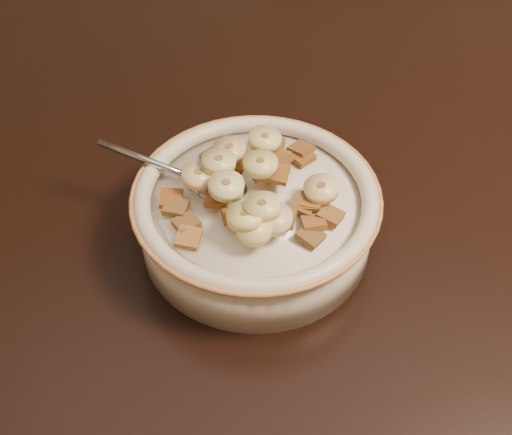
{
  "coord_description": "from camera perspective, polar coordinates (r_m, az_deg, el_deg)",
  "views": [
    {
      "loc": [
        -0.18,
        -0.51,
        1.22
      ],
      "look_at": [
        -0.15,
        -0.1,
        0.78
      ],
      "focal_mm": 45.0,
      "sensor_mm": 36.0,
      "label": 1
    }
  ],
  "objects": [
    {
      "name": "cereal_square_5",
      "position": [
        0.61,
        2.01,
        5.53
      ],
      "size": [
        0.03,
        0.03,
        0.01
      ],
      "primitive_type": "cube",
      "rotation": [
        0.17,
        0.15,
        1.15
      ],
      "color": "brown",
      "rests_on": "milk"
    },
    {
      "name": "cereal_square_3",
      "position": [
        0.58,
        1.94,
        3.94
      ],
      "size": [
        0.03,
        0.03,
        0.01
      ],
      "primitive_type": "cube",
      "rotation": [
        -0.23,
        -0.1,
        2.83
      ],
      "color": "brown",
      "rests_on": "milk"
    },
    {
      "name": "cereal_square_23",
      "position": [
        0.62,
        4.09,
        5.42
      ],
      "size": [
        0.03,
        0.03,
        0.01
      ],
      "primitive_type": "cube",
      "rotation": [
        -0.0,
        -0.01,
        0.65
      ],
      "color": "#904D1A",
      "rests_on": "milk"
    },
    {
      "name": "banana_slice_5",
      "position": [
        0.53,
        0.54,
        0.97
      ],
      "size": [
        0.04,
        0.04,
        0.01
      ],
      "primitive_type": "cylinder",
      "rotation": [
        0.05,
        0.12,
        2.63
      ],
      "color": "#F1E178",
      "rests_on": "milk"
    },
    {
      "name": "cereal_square_15",
      "position": [
        0.6,
        -4.16,
        4.03
      ],
      "size": [
        0.03,
        0.03,
        0.01
      ],
      "primitive_type": "cube",
      "rotation": [
        -0.01,
        0.17,
        0.5
      ],
      "color": "brown",
      "rests_on": "milk"
    },
    {
      "name": "banana_slice_1",
      "position": [
        0.57,
        -5.11,
        3.74
      ],
      "size": [
        0.04,
        0.04,
        0.01
      ],
      "primitive_type": "cylinder",
      "rotation": [
        0.13,
        0.04,
        1.12
      ],
      "color": "#FCDB93",
      "rests_on": "milk"
    },
    {
      "name": "chair",
      "position": [
        1.44,
        9.76,
        14.5
      ],
      "size": [
        0.47,
        0.47,
        0.92
      ],
      "primitive_type": "cube",
      "rotation": [
        0.0,
        0.0,
        -0.18
      ],
      "color": "black",
      "rests_on": "floor"
    },
    {
      "name": "banana_slice_8",
      "position": [
        0.57,
        -3.32,
        4.95
      ],
      "size": [
        0.03,
        0.03,
        0.01
      ],
      "primitive_type": "cylinder",
      "rotation": [
        0.07,
        -0.06,
        3.08
      ],
      "color": "#F4E992",
      "rests_on": "milk"
    },
    {
      "name": "cereal_square_11",
      "position": [
        0.56,
        4.21,
        1.21
      ],
      "size": [
        0.03,
        0.03,
        0.01
      ],
      "primitive_type": "cube",
      "rotation": [
        0.23,
        -0.17,
        1.12
      ],
      "color": "brown",
      "rests_on": "milk"
    },
    {
      "name": "banana_slice_10",
      "position": [
        0.53,
        -0.16,
        -0.98
      ],
      "size": [
        0.04,
        0.04,
        0.02
      ],
      "primitive_type": "cylinder",
      "rotation": [
        -0.11,
        -0.13,
        1.93
      ],
      "color": "#EDD788",
      "rests_on": "milk"
    },
    {
      "name": "banana_slice_3",
      "position": [
        0.57,
        0.39,
        4.76
      ],
      "size": [
        0.03,
        0.03,
        0.01
      ],
      "primitive_type": "cylinder",
      "rotation": [
        0.05,
        -0.04,
        3.03
      ],
      "color": "#F0E082",
      "rests_on": "milk"
    },
    {
      "name": "cereal_square_13",
      "position": [
        0.56,
        -6.21,
        -0.53
      ],
      "size": [
        0.03,
        0.03,
        0.01
      ],
      "primitive_type": "cube",
      "rotation": [
        -0.11,
        0.02,
        0.52
      ],
      "color": "brown",
      "rests_on": "milk"
    },
    {
      "name": "cereal_square_2",
      "position": [
        0.63,
        1.58,
        6.38
      ],
      "size": [
        0.03,
        0.02,
        0.01
      ],
      "primitive_type": "cube",
      "rotation": [
        -0.13,
        -0.01,
        1.3
      ],
      "color": "brown",
      "rests_on": "milk"
    },
    {
      "name": "cereal_square_4",
      "position": [
        0.62,
        -3.84,
        5.54
      ],
      "size": [
        0.03,
        0.03,
        0.01
      ],
      "primitive_type": "cube",
      "rotation": [
        -0.22,
        -0.11,
        0.6
      ],
      "color": "brown",
      "rests_on": "milk"
    },
    {
      "name": "cereal_square_16",
      "position": [
        0.57,
        4.9,
        1.41
      ],
      "size": [
        0.03,
        0.03,
        0.01
      ],
      "primitive_type": "cube",
      "rotation": [
        0.05,
        0.05,
        2.81
      ],
      "color": "#986526",
      "rests_on": "milk"
    },
    {
      "name": "cereal_square_19",
      "position": [
        0.6,
        -1.87,
        4.84
      ],
      "size": [
        0.03,
        0.03,
        0.01
      ],
      "primitive_type": "cube",
      "rotation": [
        0.08,
        -0.13,
        2.8
      ],
      "color": "brown",
      "rests_on": "milk"
    },
    {
      "name": "cereal_square_0",
      "position": [
        0.62,
        4.02,
        6.09
      ],
      "size": [
        0.03,
        0.03,
        0.01
      ],
      "primitive_type": "cube",
      "rotation": [
        -0.15,
        0.09,
        0.77
      ],
      "color": "brown",
      "rests_on": "milk"
    },
    {
      "name": "milk",
      "position": [
        0.58,
        0.0,
        1.47
      ],
      "size": [
        0.18,
        0.18,
        0.0
      ],
      "primitive_type": "cylinder",
      "color": "white",
      "rests_on": "cereal_bowl"
    },
    {
      "name": "spoon",
      "position": [
        0.59,
        -3.17,
        2.61
      ],
      "size": [
        0.06,
        0.06,
        0.01
      ],
      "primitive_type": "ellipsoid",
      "rotation": [
        0.0,
        0.0,
        4.3
      ],
      "color": "#B0B4C2",
      "rests_on": "cereal_bowl"
    },
    {
      "name": "cereal_square_7",
      "position": [
        0.55,
        5.17,
        -0.47
      ],
      "size": [
        0.02,
        0.02,
        0.01
      ],
      "primitive_type": "cube",
      "rotation": [
        -0.25,
        -0.06,
        0.05
      ],
      "color": "brown",
      "rests_on": "milk"
    },
    {
      "name": "cereal_square_1",
      "position": [
        0.58,
        0.45,
        4.18
      ],
      "size": [
        0.03,
        0.03,
        0.01
      ],
      "primitive_type": "cube",
      "rotation": [
        -0.09,
        -0.08,
        1.89
      ],
      "color": "brown",
      "rests_on": "milk"
    },
    {
      "name": "cereal_square_14",
      "position": [
        0.55,
        4.87,
        -1.66
      ],
      "size": [
        0.03,
        0.03,
        0.01
      ],
      "primitive_type": "cube",
      "rotation": [
        0.17,
        0.1,
        0.85
      ],
      "color": "brown",
      "rests_on": "milk"
    },
    {
      "name": "cereal_bowl",
      "position": [
        0.6,
        0.0,
        -0.26
      ],
      "size": [
        0.22,
        0.22,
        0.05
      ],
      "primitive_type": "cylinder",
      "color": "beige",
      "rests_on": "table"
    },
    {
      "name": "banana_slice_6",
      "position": [
        0.54,
        1.64,
        -0.14
      ],
      "size": [
        0.04,
        0.04,
        0.01
      ],
      "primitive_type": "cylinder",
      "rotation": [
        -0.07,
        0.0,
        1.9
      ],
      "color": "#CDB886",
      "rests_on": "milk"
    },
    {
      "name": "cereal_square_6",
      "position": [
        0.59,
        -5.33,
        3.4
      ],
      "size": [
        0.03,
        0.03,
        0.01
      ],
      "primitive_type": "cube",
      "rotation": [
        0.16,
        0.04,
        1.97
      ],
      "color": "brown",
      "rests_on": "milk"
    },
    {
      "name": "cereal_square_17",
      "position": [
        0.6,
        2.02,
        4.92
      ],
      "size": [
        0.03,
        0.03,
        0.01
      ],
      "primitive_type": "cube",
      "rotation": [
        -0.24,
        0.16,
        2.5
      ],
      "color": "brown",
      "rests_on": "milk"
    },
    {
      "name": "cereal_square_9",
      "position": [
        0.57,
        4.79,
        1.37
      ],
      "size": [
        0.02,
        0.02,
        0.01
      ],
      "primitive_type": "cube",
      "rotation": [
        -0.09,
        0.12,
        2.91
      ],
      "color": "#985625",
      "rests_on": "milk"
    },
    {
      "name": "cereal_square_8",
      "position": [
        0.58,
        -7.55,
        1.66
      ],
      "size": [
        0.02,
        0.02,
        0.01
      ],
      "primitive_type": "cube",
      "rotation": [
        -0.13,
        -0.09,
        3.07
      ],
      "color": "brown",
      "rests_on": "milk"
    },
    {
      "name": "cereal_square_12",
      "position": [
        0.55,
        -1.95,
        0.14
      ],
      "size": [
        0.02,
        0.02,
        0.01
      ],
      "primitive_type": "cube",
      "rotation": [
        -0.16,
        0.14,
        0.11
      ],
      "color": "brown",
      "rests_on": "milk"
    },
    {
      "name": "cereal_square_20",
      "position": [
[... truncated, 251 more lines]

